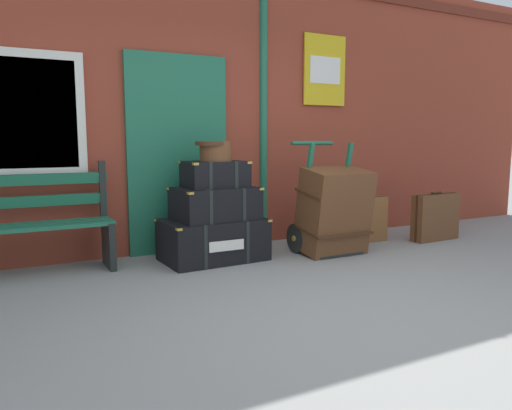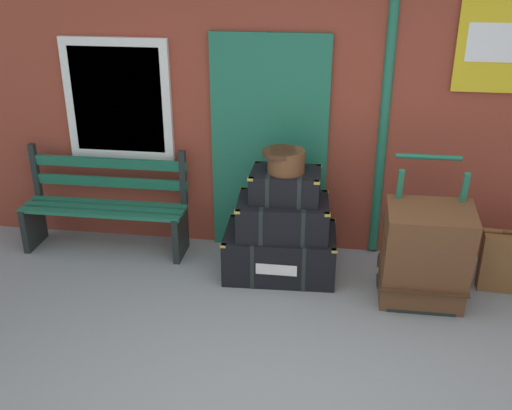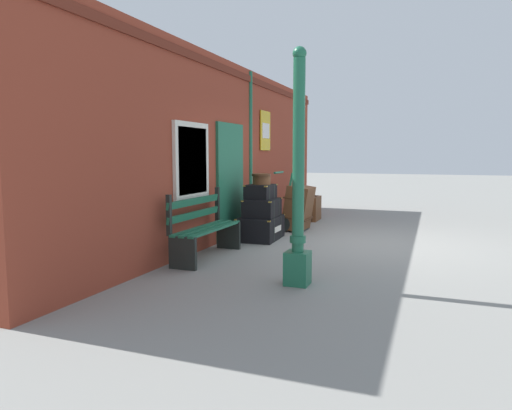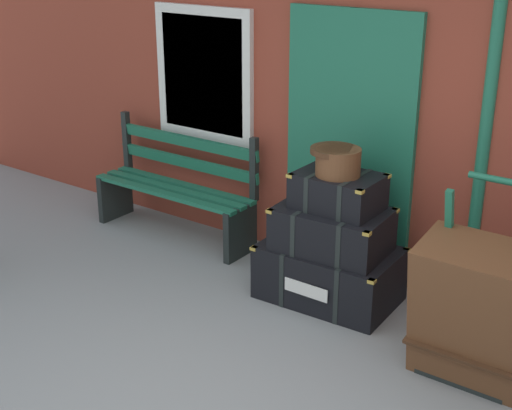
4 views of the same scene
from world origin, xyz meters
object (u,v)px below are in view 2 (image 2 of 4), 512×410
(platform_bench, at_px, (106,207))
(steamer_trunk_top, at_px, (285,185))
(porters_trolley, at_px, (420,266))
(steamer_trunk_base, at_px, (280,252))
(round_hatbox, at_px, (285,160))
(large_brown_trunk, at_px, (425,256))
(steamer_trunk_middle, at_px, (283,217))
(suitcase_caramel, at_px, (508,262))

(platform_bench, relative_size, steamer_trunk_top, 2.62)
(platform_bench, relative_size, porters_trolley, 1.34)
(steamer_trunk_base, height_order, round_hatbox, round_hatbox)
(steamer_trunk_base, xyz_separation_m, large_brown_trunk, (1.23, -0.37, 0.26))
(platform_bench, xyz_separation_m, steamer_trunk_middle, (1.77, -0.28, 0.14))
(porters_trolley, bearing_deg, platform_bench, 171.34)
(steamer_trunk_base, xyz_separation_m, porters_trolley, (1.23, -0.19, 0.06))
(round_hatbox, relative_size, porters_trolley, 0.31)
(suitcase_caramel, bearing_deg, steamer_trunk_base, 179.84)
(steamer_trunk_middle, distance_m, large_brown_trunk, 1.26)
(porters_trolley, xyz_separation_m, suitcase_caramel, (0.77, 0.19, -0.01))
(steamer_trunk_base, height_order, suitcase_caramel, suitcase_caramel)
(steamer_trunk_base, distance_m, suitcase_caramel, 2.00)
(round_hatbox, distance_m, porters_trolley, 1.48)
(suitcase_caramel, bearing_deg, platform_bench, 175.95)
(steamer_trunk_top, distance_m, porters_trolley, 1.35)
(steamer_trunk_base, bearing_deg, steamer_trunk_middle, -43.20)
(platform_bench, bearing_deg, steamer_trunk_top, -7.69)
(steamer_trunk_top, relative_size, large_brown_trunk, 0.65)
(platform_bench, distance_m, round_hatbox, 1.92)
(suitcase_caramel, bearing_deg, round_hatbox, 179.95)
(steamer_trunk_base, distance_m, porters_trolley, 1.25)
(porters_trolley, distance_m, large_brown_trunk, 0.26)
(large_brown_trunk, bearing_deg, steamer_trunk_middle, 163.81)
(platform_bench, xyz_separation_m, steamer_trunk_base, (1.75, -0.26, -0.23))
(platform_bench, height_order, porters_trolley, porters_trolley)
(steamer_trunk_top, xyz_separation_m, suitcase_caramel, (1.96, -0.02, -0.60))
(steamer_trunk_middle, relative_size, large_brown_trunk, 0.90)
(round_hatbox, bearing_deg, steamer_trunk_top, 79.86)
(platform_bench, bearing_deg, steamer_trunk_middle, -8.93)
(steamer_trunk_top, height_order, large_brown_trunk, steamer_trunk_top)
(steamer_trunk_base, distance_m, large_brown_trunk, 1.31)
(steamer_trunk_top, xyz_separation_m, round_hatbox, (-0.00, -0.02, 0.24))
(steamer_trunk_middle, relative_size, suitcase_caramel, 1.48)
(round_hatbox, height_order, suitcase_caramel, round_hatbox)
(steamer_trunk_top, xyz_separation_m, porters_trolley, (1.19, -0.21, -0.60))
(round_hatbox, distance_m, large_brown_trunk, 1.41)
(steamer_trunk_base, height_order, porters_trolley, porters_trolley)
(porters_trolley, bearing_deg, large_brown_trunk, -90.00)
(porters_trolley, bearing_deg, steamer_trunk_base, 170.98)
(large_brown_trunk, relative_size, suitcase_caramel, 1.63)
(round_hatbox, xyz_separation_m, suitcase_caramel, (1.96, -0.00, -0.85))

